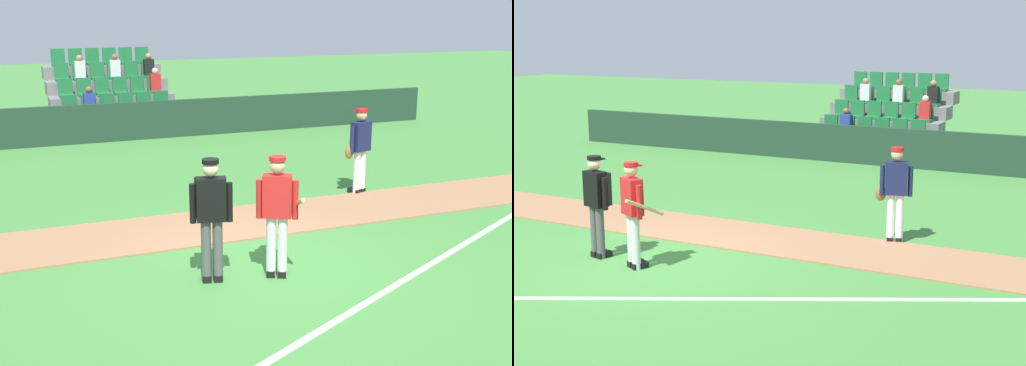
{
  "view_description": "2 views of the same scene",
  "coord_description": "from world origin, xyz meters",
  "views": [
    {
      "loc": [
        -3.41,
        -8.27,
        3.7
      ],
      "look_at": [
        0.44,
        1.34,
        0.93
      ],
      "focal_mm": 45.81,
      "sensor_mm": 36.0,
      "label": 1
    },
    {
      "loc": [
        7.31,
        -9.65,
        3.81
      ],
      "look_at": [
        1.44,
        1.84,
        1.14
      ],
      "focal_mm": 51.97,
      "sensor_mm": 36.0,
      "label": 2
    }
  ],
  "objects": [
    {
      "name": "ground_plane",
      "position": [
        0.0,
        0.0,
        0.0
      ],
      "size": [
        80.0,
        80.0,
        0.0
      ],
      "primitive_type": "plane",
      "color": "#42843A"
    },
    {
      "name": "infield_dirt_path",
      "position": [
        0.0,
        2.1,
        0.01
      ],
      "size": [
        28.0,
        1.81,
        0.03
      ],
      "primitive_type": "cube",
      "color": "#9E704C",
      "rests_on": "ground"
    },
    {
      "name": "foul_line_chalk",
      "position": [
        3.0,
        -0.5,
        0.01
      ],
      "size": [
        10.79,
        5.44,
        0.01
      ],
      "primitive_type": "cube",
      "rotation": [
        0.0,
        0.0,
        0.46
      ],
      "color": "white",
      "rests_on": "ground"
    },
    {
      "name": "dugout_fence",
      "position": [
        0.0,
        10.42,
        0.55
      ],
      "size": [
        20.0,
        0.16,
        1.1
      ],
      "primitive_type": "cube",
      "color": "#1E3828",
      "rests_on": "ground"
    },
    {
      "name": "stadium_bleachers",
      "position": [
        0.01,
        12.72,
        0.74
      ],
      "size": [
        3.9,
        3.8,
        2.45
      ],
      "color": "slate",
      "rests_on": "ground"
    },
    {
      "name": "batter_red_jersey",
      "position": [
        0.09,
        -0.35,
        0.97
      ],
      "size": [
        0.63,
        0.79,
        1.76
      ],
      "color": "silver",
      "rests_on": "ground"
    },
    {
      "name": "umpire_home_plate",
      "position": [
        -0.81,
        -0.15,
        1.0
      ],
      "size": [
        0.58,
        0.37,
        1.76
      ],
      "color": "#4C4C4C",
      "rests_on": "ground"
    },
    {
      "name": "runner_navy_jersey",
      "position": [
        3.39,
        3.01,
        0.96
      ],
      "size": [
        0.67,
        0.39,
        1.76
      ],
      "color": "white",
      "rests_on": "ground"
    }
  ]
}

